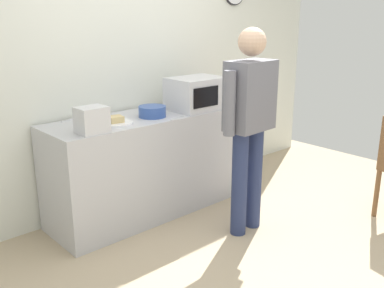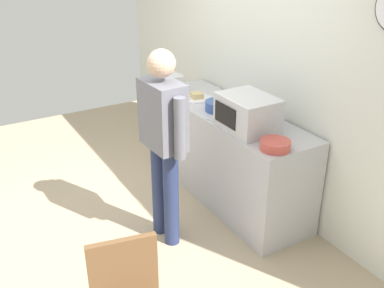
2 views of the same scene
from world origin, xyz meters
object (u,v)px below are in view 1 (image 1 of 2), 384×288
object	(u,v)px
microwave	(196,93)
toaster	(92,120)
spoon_utensil	(177,118)
person_standing	(249,117)
sandwich_plate	(116,122)
salad_bowl	(152,112)
fork_utensil	(69,120)
cereal_bowl	(232,100)

from	to	relation	value
microwave	toaster	xyz separation A→B (m)	(-1.16, -0.10, -0.05)
microwave	spoon_utensil	bearing A→B (deg)	-155.31
microwave	person_standing	xyz separation A→B (m)	(-0.12, -0.75, -0.08)
sandwich_plate	salad_bowl	distance (m)	0.37
microwave	toaster	size ratio (longest dim) A/B	2.27
microwave	salad_bowl	xyz separation A→B (m)	(-0.50, 0.02, -0.10)
sandwich_plate	spoon_utensil	xyz separation A→B (m)	(0.49, -0.20, -0.01)
sandwich_plate	salad_bowl	world-z (taller)	salad_bowl
salad_bowl	spoon_utensil	bearing A→B (deg)	-60.60
toaster	fork_utensil	xyz separation A→B (m)	(0.06, 0.49, -0.10)
microwave	cereal_bowl	xyz separation A→B (m)	(0.43, -0.05, -0.11)
sandwich_plate	spoon_utensil	world-z (taller)	sandwich_plate
microwave	fork_utensil	xyz separation A→B (m)	(-1.10, 0.39, -0.15)
microwave	sandwich_plate	size ratio (longest dim) A/B	1.81
cereal_bowl	fork_utensil	bearing A→B (deg)	164.05
microwave	spoon_utensil	world-z (taller)	microwave
salad_bowl	microwave	bearing A→B (deg)	-2.74
person_standing	toaster	bearing A→B (deg)	148.17
microwave	sandwich_plate	xyz separation A→B (m)	(-0.88, 0.02, -0.13)
fork_utensil	spoon_utensil	size ratio (longest dim) A/B	1.00
microwave	salad_bowl	bearing A→B (deg)	177.26
person_standing	sandwich_plate	bearing A→B (deg)	134.63
cereal_bowl	fork_utensil	world-z (taller)	cereal_bowl
toaster	person_standing	size ratio (longest dim) A/B	0.13
salad_bowl	fork_utensil	distance (m)	0.70
toaster	spoon_utensil	bearing A→B (deg)	-5.70
sandwich_plate	person_standing	size ratio (longest dim) A/B	0.16
salad_bowl	spoon_utensil	xyz separation A→B (m)	(0.11, -0.20, -0.04)
salad_bowl	cereal_bowl	distance (m)	0.94
sandwich_plate	toaster	size ratio (longest dim) A/B	1.26
microwave	toaster	distance (m)	1.17
salad_bowl	toaster	bearing A→B (deg)	-169.13
cereal_bowl	person_standing	size ratio (longest dim) A/B	0.14
sandwich_plate	spoon_utensil	size ratio (longest dim) A/B	1.63
toaster	salad_bowl	bearing A→B (deg)	10.87
cereal_bowl	person_standing	distance (m)	0.89
microwave	person_standing	bearing A→B (deg)	-98.75
spoon_utensil	person_standing	size ratio (longest dim) A/B	0.10
salad_bowl	cereal_bowl	bearing A→B (deg)	-4.37
person_standing	microwave	bearing A→B (deg)	81.25
cereal_bowl	microwave	bearing A→B (deg)	173.74
sandwich_plate	person_standing	world-z (taller)	person_standing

